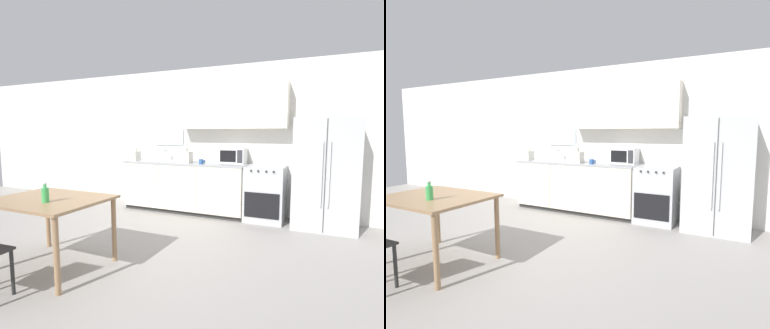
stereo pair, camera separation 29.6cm
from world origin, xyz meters
The scene contains 12 objects.
ground_plane centered at (0.00, 0.00, 0.00)m, with size 12.00×12.00×0.00m, color gray.
wall_back centered at (0.11, 2.14, 1.47)m, with size 12.00×0.38×2.70m.
kitchen_counter centered at (-0.24, 1.82, 0.47)m, with size 2.36×0.66×0.94m.
oven_range centered at (1.26, 1.83, 0.46)m, with size 0.64×0.63×0.93m.
refrigerator centered at (2.17, 1.80, 0.86)m, with size 0.93×0.73×1.72m.
kitchen_sink centered at (-0.73, 1.83, 0.95)m, with size 0.73×0.42×0.21m.
microwave centered at (0.65, 1.96, 1.08)m, with size 0.44×0.31×0.28m.
coffee_mug centered at (0.19, 1.60, 0.98)m, with size 0.11×0.08×0.09m.
grocery_bag_0 centered at (-1.25, 1.68, 1.05)m, with size 0.21×0.19×0.26m.
grocery_bag_1 centered at (-0.20, 1.71, 1.07)m, with size 0.27×0.24×0.31m.
dining_table centered at (-0.57, -0.91, 0.67)m, with size 1.19×0.93×0.77m.
drink_bottle centered at (-0.46, -1.06, 0.86)m, with size 0.07×0.07×0.21m.
Camera 2 is at (2.41, -3.07, 1.49)m, focal length 28.00 mm.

